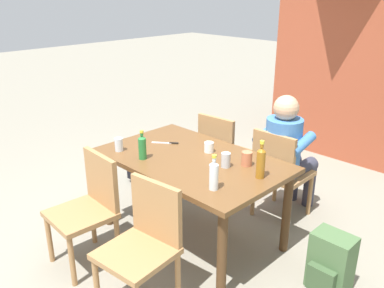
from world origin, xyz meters
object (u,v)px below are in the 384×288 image
object	(u,v)px
cup_steel	(226,160)
cup_white	(209,147)
bottle_green	(142,147)
table_knife	(167,143)
chair_near_right	(145,240)
cup_terracotta	(247,159)
chair_far_left	(222,150)
backpack_by_near_side	(142,162)
bottle_amber	(261,162)
person_in_white_shirt	(287,150)
bottle_clear	(214,175)
brick_kiosk	(378,29)
cup_glass	(119,145)
dining_table	(192,168)
chair_far_right	(279,170)
chair_near_left	(89,204)
backpack_by_far_side	(330,264)

from	to	relation	value
cup_steel	cup_white	bearing A→B (deg)	156.14
bottle_green	table_knife	size ratio (longest dim) A/B	1.18
chair_near_right	cup_terracotta	world-z (taller)	chair_near_right
chair_far_left	backpack_by_near_side	world-z (taller)	chair_far_left
chair_near_right	bottle_amber	xyz separation A→B (m)	(0.28, 0.86, 0.38)
chair_far_left	bottle_amber	bearing A→B (deg)	-35.91
person_in_white_shirt	bottle_clear	size ratio (longest dim) A/B	4.63
cup_terracotta	brick_kiosk	distance (m)	3.33
cup_white	backpack_by_near_side	size ratio (longest dim) A/B	0.18
bottle_green	cup_glass	world-z (taller)	bottle_green
person_in_white_shirt	dining_table	bearing A→B (deg)	-111.14
chair_far_right	chair_far_left	size ratio (longest dim) A/B	1.00
chair_near_right	backpack_by_near_side	bearing A→B (deg)	142.44
bottle_amber	chair_near_right	bearing A→B (deg)	-107.71
bottle_green	cup_steel	distance (m)	0.68
chair_far_left	chair_near_left	world-z (taller)	same
chair_near_left	bottle_amber	bearing A→B (deg)	42.39
cup_steel	cup_glass	xyz separation A→B (m)	(-0.85, -0.39, -0.00)
bottle_clear	brick_kiosk	distance (m)	3.80
chair_far_left	cup_steel	xyz separation A→B (m)	(0.64, -0.71, 0.31)
person_in_white_shirt	cup_white	xyz separation A→B (m)	(-0.33, -0.69, 0.13)
chair_far_right	table_knife	world-z (taller)	chair_far_right
cup_steel	cup_terracotta	bearing A→B (deg)	54.71
cup_glass	backpack_by_near_side	size ratio (longest dim) A/B	0.24
cup_glass	brick_kiosk	world-z (taller)	brick_kiosk
table_knife	chair_far_right	bearing A→B (deg)	43.80
bottle_amber	brick_kiosk	size ratio (longest dim) A/B	0.10
cup_terracotta	brick_kiosk	world-z (taller)	brick_kiosk
chair_near_right	cup_white	world-z (taller)	chair_near_right
bottle_amber	backpack_by_near_side	xyz separation A→B (m)	(-1.77, 0.28, -0.64)
chair_near_left	cup_terracotta	bearing A→B (deg)	52.51
bottle_clear	cup_white	world-z (taller)	bottle_clear
bottle_green	cup_terracotta	size ratio (longest dim) A/B	2.16
table_knife	bottle_clear	bearing A→B (deg)	-22.12
person_in_white_shirt	cup_terracotta	bearing A→B (deg)	-84.70
chair_far_left	backpack_by_far_side	xyz separation A→B (m)	(1.50, -0.55, -0.27)
person_in_white_shirt	bottle_clear	bearing A→B (deg)	-82.63
table_knife	cup_steel	bearing A→B (deg)	-1.29
person_in_white_shirt	bottle_amber	size ratio (longest dim) A/B	4.12
chair_far_right	bottle_green	distance (m)	1.28
chair_near_left	cup_steel	xyz separation A→B (m)	(0.65, 0.83, 0.31)
chair_far_right	person_in_white_shirt	distance (m)	0.20
dining_table	backpack_by_far_side	bearing A→B (deg)	10.67
table_knife	brick_kiosk	xyz separation A→B (m)	(0.38, 3.35, 0.78)
bottle_clear	cup_glass	xyz separation A→B (m)	(-1.04, -0.04, -0.05)
bottle_green	cup_terracotta	bearing A→B (deg)	35.97
cup_white	backpack_by_far_side	bearing A→B (deg)	1.47
chair_near_left	bottle_clear	bearing A→B (deg)	30.58
chair_far_right	chair_near_right	world-z (taller)	same
cup_white	cup_steel	bearing A→B (deg)	-23.86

